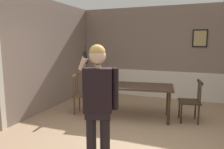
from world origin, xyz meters
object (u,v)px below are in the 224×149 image
(dining_table, at_px, (133,89))
(person_figure, at_px, (98,99))
(chair_by_doorway, at_px, (191,101))
(chair_near_window, at_px, (82,94))

(dining_table, relative_size, person_figure, 1.09)
(chair_by_doorway, height_order, person_figure, person_figure)
(dining_table, distance_m, chair_near_window, 1.31)
(person_figure, bearing_deg, chair_near_window, -77.37)
(person_figure, bearing_deg, chair_by_doorway, -138.52)
(chair_near_window, height_order, chair_by_doorway, chair_near_window)
(dining_table, xyz_separation_m, chair_near_window, (-1.28, -0.18, -0.20))
(dining_table, distance_m, chair_by_doorway, 1.31)
(chair_near_window, relative_size, chair_by_doorway, 1.05)
(dining_table, relative_size, chair_by_doorway, 2.02)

